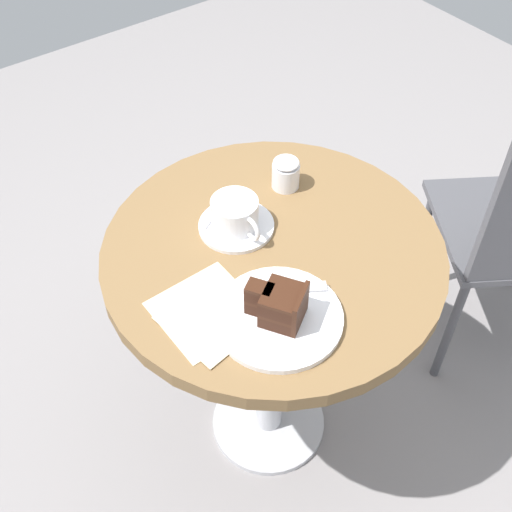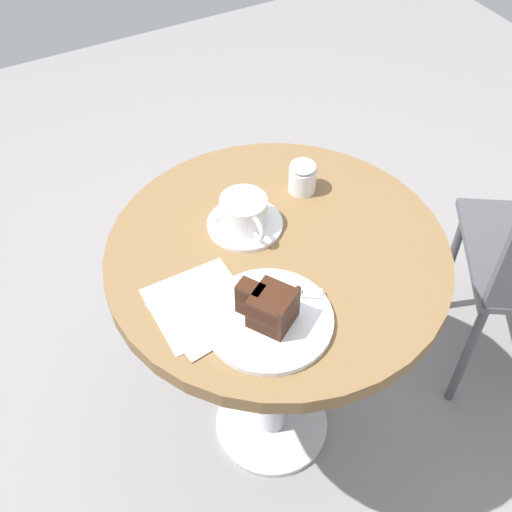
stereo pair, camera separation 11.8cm
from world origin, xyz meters
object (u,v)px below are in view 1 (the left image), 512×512
(teaspoon, at_px, (219,209))
(cake_plate, at_px, (278,317))
(coffee_cup, at_px, (235,213))
(napkin, at_px, (209,314))
(sugar_pot, at_px, (286,173))
(fork, at_px, (296,288))
(saucer, at_px, (236,226))
(cake_slice, at_px, (280,305))

(teaspoon, relative_size, cake_plate, 0.38)
(coffee_cup, height_order, napkin, coffee_cup)
(cake_plate, height_order, napkin, cake_plate)
(coffee_cup, bearing_deg, cake_plate, -17.32)
(cake_plate, height_order, sugar_pot, sugar_pot)
(fork, bearing_deg, cake_plate, -122.87)
(saucer, relative_size, teaspoon, 1.73)
(cake_plate, bearing_deg, cake_slice, -8.09)
(cake_plate, distance_m, sugar_pot, 0.36)
(fork, bearing_deg, coffee_cup, 118.96)
(cake_plate, relative_size, cake_slice, 2.03)
(cake_plate, distance_m, fork, 0.07)
(fork, relative_size, sugar_pot, 1.91)
(cake_slice, bearing_deg, coffee_cup, 162.80)
(teaspoon, bearing_deg, cake_slice, -130.74)
(cake_plate, xyz_separation_m, sugar_pot, (-0.27, 0.23, 0.03))
(saucer, xyz_separation_m, cake_plate, (0.23, -0.07, 0.00))
(saucer, distance_m, fork, 0.20)
(saucer, xyz_separation_m, coffee_cup, (0.00, -0.00, 0.04))
(fork, distance_m, napkin, 0.16)
(coffee_cup, relative_size, cake_plate, 0.56)
(coffee_cup, distance_m, napkin, 0.23)
(cake_plate, bearing_deg, sugar_pot, 139.73)
(coffee_cup, distance_m, fork, 0.21)
(napkin, bearing_deg, saucer, 132.23)
(saucer, relative_size, coffee_cup, 1.19)
(teaspoon, height_order, fork, fork)
(saucer, height_order, sugar_pot, sugar_pot)
(coffee_cup, xyz_separation_m, napkin, (0.15, -0.16, -0.04))
(teaspoon, distance_m, fork, 0.26)
(saucer, bearing_deg, cake_slice, -17.57)
(napkin, bearing_deg, coffee_cup, 132.42)
(fork, distance_m, sugar_pot, 0.30)
(saucer, bearing_deg, coffee_cup, -69.92)
(saucer, distance_m, cake_plate, 0.24)
(cake_plate, bearing_deg, saucer, 162.30)
(coffee_cup, bearing_deg, sugar_pot, 104.73)
(cake_plate, xyz_separation_m, cake_slice, (0.00, -0.00, 0.04))
(coffee_cup, distance_m, teaspoon, 0.06)
(fork, height_order, napkin, fork)
(cake_slice, relative_size, fork, 0.82)
(teaspoon, distance_m, cake_slice, 0.30)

